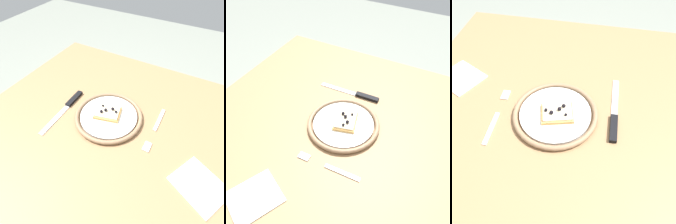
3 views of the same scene
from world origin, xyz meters
The scene contains 7 objects.
ground_plane centered at (0.00, 0.00, 0.00)m, with size 6.00×6.00×0.00m, color gray.
dining_table centered at (0.00, 0.00, 0.68)m, with size 0.92×0.91×0.76m.
plate centered at (0.01, -0.05, 0.77)m, with size 0.24×0.24×0.02m.
pizza_slice_near centered at (0.01, -0.05, 0.78)m, with size 0.11×0.09×0.03m.
knife centered at (0.17, -0.03, 0.77)m, with size 0.02×0.24×0.01m.
fork centered at (-0.16, -0.08, 0.77)m, with size 0.02×0.20×0.00m.
napkin centered at (-0.33, 0.05, 0.77)m, with size 0.13×0.12×0.00m, color white.
Camera 3 is at (0.12, -0.47, 1.31)m, focal length 39.02 mm.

